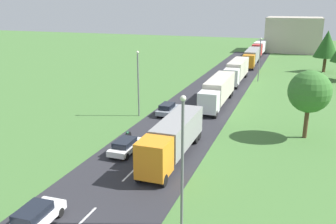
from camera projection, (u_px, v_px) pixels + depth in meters
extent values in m
cube|color=#2B2B30|center=(176.00, 129.00, 41.25)|extent=(10.00, 140.00, 0.06)
cube|color=white|center=(87.00, 217.00, 24.26)|extent=(0.16, 2.40, 0.01)
cube|color=white|center=(129.00, 175.00, 30.16)|extent=(0.16, 2.40, 0.01)
cube|color=white|center=(159.00, 145.00, 36.51)|extent=(0.16, 2.40, 0.01)
cube|color=white|center=(179.00, 125.00, 42.47)|extent=(0.16, 2.40, 0.01)
cube|color=white|center=(195.00, 109.00, 48.76)|extent=(0.16, 2.40, 0.01)
cube|color=white|center=(207.00, 97.00, 54.91)|extent=(0.16, 2.40, 0.01)
cube|color=white|center=(218.00, 87.00, 61.94)|extent=(0.16, 2.40, 0.01)
cube|color=white|center=(226.00, 79.00, 68.14)|extent=(0.16, 2.40, 0.01)
cube|color=white|center=(233.00, 72.00, 74.60)|extent=(0.16, 2.40, 0.01)
cube|color=white|center=(237.00, 67.00, 80.11)|extent=(0.16, 2.40, 0.01)
cube|color=white|center=(243.00, 62.00, 87.13)|extent=(0.16, 2.40, 0.01)
cube|color=white|center=(246.00, 59.00, 92.79)|extent=(0.16, 2.40, 0.01)
cube|color=orange|center=(154.00, 158.00, 28.71)|extent=(2.46, 2.71, 2.94)
cube|color=black|center=(148.00, 158.00, 27.40)|extent=(2.10, 0.11, 1.30)
cube|color=gray|center=(178.00, 131.00, 34.26)|extent=(2.56, 9.02, 2.67)
cube|color=black|center=(178.00, 146.00, 34.71)|extent=(0.96, 8.56, 0.24)
cylinder|color=black|center=(164.00, 180.00, 28.20)|extent=(0.36, 1.00, 1.00)
cylinder|color=black|center=(139.00, 176.00, 28.86)|extent=(0.36, 1.00, 1.00)
cylinder|color=black|center=(196.00, 139.00, 36.84)|extent=(0.36, 1.00, 1.00)
cylinder|color=black|center=(176.00, 136.00, 37.51)|extent=(0.36, 1.00, 1.00)
cylinder|color=black|center=(198.00, 135.00, 37.82)|extent=(0.36, 1.00, 1.00)
cylinder|color=black|center=(179.00, 133.00, 38.48)|extent=(0.36, 1.00, 1.00)
cube|color=white|center=(209.00, 102.00, 45.34)|extent=(2.46, 2.35, 2.63)
cube|color=black|center=(207.00, 101.00, 44.20)|extent=(2.10, 0.11, 1.16)
cube|color=beige|center=(220.00, 87.00, 51.33)|extent=(2.57, 10.54, 2.90)
cube|color=black|center=(219.00, 99.00, 51.81)|extent=(0.97, 10.00, 0.24)
cylinder|color=black|center=(215.00, 114.00, 44.86)|extent=(0.36, 1.00, 1.00)
cylinder|color=black|center=(199.00, 113.00, 45.53)|extent=(0.36, 1.00, 1.00)
cylinder|color=black|center=(230.00, 95.00, 54.36)|extent=(0.36, 1.00, 1.00)
cylinder|color=black|center=(216.00, 94.00, 55.02)|extent=(0.36, 1.00, 1.00)
cylinder|color=black|center=(232.00, 93.00, 55.50)|extent=(0.36, 1.00, 1.00)
cylinder|color=black|center=(218.00, 92.00, 56.16)|extent=(0.36, 1.00, 1.00)
cube|color=white|center=(231.00, 77.00, 60.38)|extent=(2.44, 2.41, 2.73)
cube|color=black|center=(230.00, 75.00, 59.21)|extent=(2.10, 0.10, 1.20)
cube|color=beige|center=(238.00, 68.00, 66.23)|extent=(2.51, 10.14, 2.93)
cube|color=black|center=(237.00, 77.00, 66.71)|extent=(0.91, 9.63, 0.24)
cylinder|color=black|center=(237.00, 86.00, 59.90)|extent=(0.35, 1.00, 1.00)
cylinder|color=black|center=(224.00, 85.00, 60.57)|extent=(0.35, 1.00, 1.00)
cylinder|color=black|center=(245.00, 75.00, 69.14)|extent=(0.35, 1.00, 1.00)
cylinder|color=black|center=(235.00, 74.00, 69.82)|extent=(0.35, 1.00, 1.00)
cylinder|color=black|center=(246.00, 74.00, 70.23)|extent=(0.35, 1.00, 1.00)
cylinder|color=black|center=(236.00, 73.00, 70.91)|extent=(0.35, 1.00, 1.00)
cube|color=orange|center=(249.00, 61.00, 76.97)|extent=(2.49, 2.39, 2.67)
cube|color=black|center=(248.00, 60.00, 75.82)|extent=(2.10, 0.14, 1.17)
cube|color=gray|center=(252.00, 55.00, 83.49)|extent=(2.74, 11.58, 2.70)
cube|color=black|center=(252.00, 62.00, 83.94)|extent=(1.12, 10.97, 0.24)
cylinder|color=black|center=(253.00, 68.00, 76.51)|extent=(0.37, 1.01, 1.00)
cylinder|color=black|center=(243.00, 68.00, 77.15)|extent=(0.37, 1.01, 1.00)
cylinder|color=black|center=(258.00, 60.00, 86.79)|extent=(0.37, 1.01, 1.00)
cylinder|color=black|center=(249.00, 60.00, 87.43)|extent=(0.37, 1.01, 1.00)
cylinder|color=black|center=(258.00, 60.00, 88.04)|extent=(0.37, 1.01, 1.00)
cylinder|color=black|center=(250.00, 59.00, 88.68)|extent=(0.37, 1.01, 1.00)
cube|color=red|center=(257.00, 50.00, 94.41)|extent=(2.50, 2.77, 2.83)
cube|color=black|center=(256.00, 49.00, 93.10)|extent=(2.10, 0.15, 1.25)
cube|color=white|center=(260.00, 46.00, 100.87)|extent=(2.75, 11.24, 2.69)
cube|color=black|center=(260.00, 52.00, 101.32)|extent=(1.14, 10.65, 0.24)
cylinder|color=black|center=(260.00, 56.00, 93.85)|extent=(0.37, 1.01, 1.00)
cylinder|color=black|center=(252.00, 56.00, 94.57)|extent=(0.37, 1.01, 1.00)
cylinder|color=black|center=(265.00, 51.00, 103.98)|extent=(0.37, 1.01, 1.00)
cylinder|color=black|center=(258.00, 50.00, 104.70)|extent=(0.37, 1.01, 1.00)
cylinder|color=black|center=(266.00, 50.00, 105.18)|extent=(0.37, 1.01, 1.00)
cylinder|color=black|center=(258.00, 50.00, 105.90)|extent=(0.37, 1.01, 1.00)
cube|color=white|center=(36.00, 218.00, 23.02)|extent=(1.99, 4.35, 0.59)
cube|color=black|center=(33.00, 212.00, 22.66)|extent=(1.62, 2.46, 0.58)
cylinder|color=black|center=(40.00, 209.00, 24.66)|extent=(0.25, 0.65, 0.64)
cylinder|color=black|center=(60.00, 212.00, 24.21)|extent=(0.25, 0.65, 0.64)
cube|color=white|center=(126.00, 147.00, 34.49)|extent=(1.86, 4.40, 0.55)
cube|color=black|center=(125.00, 142.00, 34.14)|extent=(1.55, 2.47, 0.52)
cylinder|color=black|center=(126.00, 143.00, 36.18)|extent=(0.23, 0.64, 0.64)
cylinder|color=black|center=(140.00, 145.00, 35.64)|extent=(0.23, 0.64, 0.64)
cylinder|color=black|center=(111.00, 154.00, 33.51)|extent=(0.23, 0.64, 0.64)
cylinder|color=black|center=(127.00, 157.00, 32.97)|extent=(0.23, 0.64, 0.64)
cube|color=#8C939E|center=(168.00, 110.00, 46.35)|extent=(1.78, 4.21, 0.56)
cube|color=black|center=(167.00, 106.00, 45.99)|extent=(1.49, 2.36, 0.60)
cylinder|color=black|center=(166.00, 108.00, 47.97)|extent=(0.22, 0.64, 0.64)
cylinder|color=black|center=(177.00, 110.00, 47.47)|extent=(0.22, 0.64, 0.64)
cylinder|color=black|center=(158.00, 115.00, 45.39)|extent=(0.22, 0.64, 0.64)
cylinder|color=black|center=(170.00, 116.00, 44.89)|extent=(0.22, 0.64, 0.64)
cylinder|color=black|center=(130.00, 135.00, 38.33)|extent=(0.12, 0.64, 0.64)
cylinder|color=black|center=(124.00, 139.00, 37.16)|extent=(0.14, 0.64, 0.64)
cube|color=black|center=(127.00, 135.00, 37.68)|extent=(0.20, 1.40, 0.36)
ellipsoid|color=#19472D|center=(127.00, 133.00, 37.75)|extent=(0.28, 0.52, 0.28)
cylinder|color=slate|center=(182.00, 166.00, 22.19)|extent=(0.18, 0.18, 8.42)
sphere|color=silver|center=(183.00, 98.00, 20.94)|extent=(0.36, 0.36, 0.36)
cylinder|color=slate|center=(138.00, 85.00, 45.05)|extent=(0.18, 0.18, 7.96)
sphere|color=silver|center=(137.00, 52.00, 43.86)|extent=(0.36, 0.36, 0.36)
cylinder|color=slate|center=(259.00, 61.00, 65.20)|extent=(0.18, 0.18, 7.62)
sphere|color=silver|center=(261.00, 39.00, 64.06)|extent=(0.36, 0.36, 0.36)
cylinder|color=#513823|center=(306.00, 122.00, 38.25)|extent=(0.44, 0.44, 3.41)
sphere|color=#38702D|center=(310.00, 92.00, 37.27)|extent=(4.41, 4.41, 4.41)
cylinder|color=#513823|center=(324.00, 65.00, 74.95)|extent=(0.62, 0.62, 3.06)
cone|color=#23561E|center=(327.00, 44.00, 73.72)|extent=(4.96, 4.96, 5.46)
cube|color=#B2A899|center=(293.00, 34.00, 105.74)|extent=(15.30, 13.10, 9.84)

